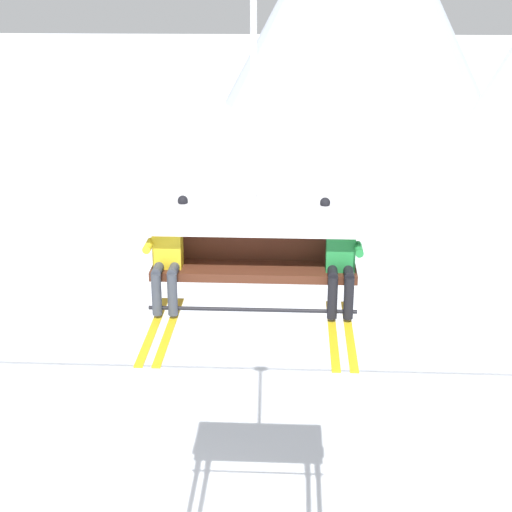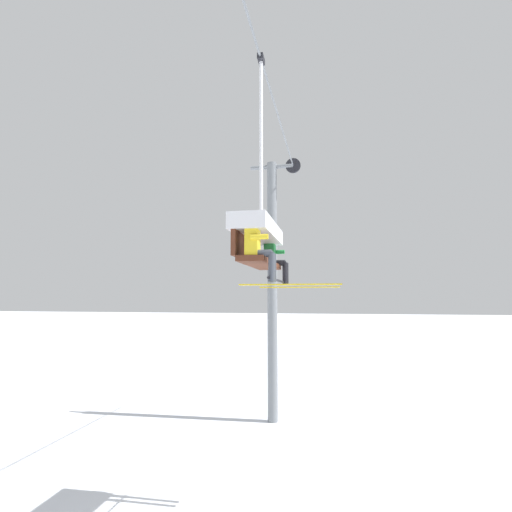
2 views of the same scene
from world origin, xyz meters
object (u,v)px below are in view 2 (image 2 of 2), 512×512
object	(u,v)px
chairlift_chair	(258,235)
lift_tower_far	(273,282)
skier_green	(275,256)
skier_yellow	(260,245)

from	to	relation	value
chairlift_chair	lift_tower_far	bearing A→B (deg)	5.98
skier_green	lift_tower_far	bearing A→B (deg)	9.01
chairlift_chair	skier_green	world-z (taller)	chairlift_chair
lift_tower_far	chairlift_chair	bearing A→B (deg)	-174.02
chairlift_chair	skier_yellow	size ratio (longest dim) A/B	2.72
skier_yellow	lift_tower_far	bearing A→B (deg)	6.80
lift_tower_far	skier_yellow	distance (m)	7.83
chairlift_chair	skier_yellow	bearing A→B (deg)	-167.53
chairlift_chair	skier_yellow	distance (m)	1.04
lift_tower_far	skier_yellow	size ratio (longest dim) A/B	5.59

